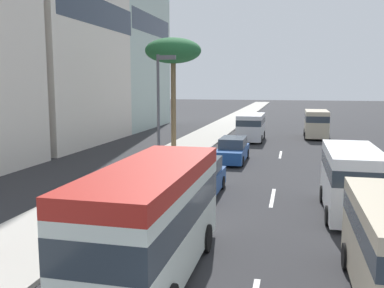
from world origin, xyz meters
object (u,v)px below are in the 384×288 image
object	(u,v)px
palm_tree	(173,52)
minibus_lead	(152,216)
van_second	(352,177)
van_fourth	(251,126)
van_fifth	(316,122)
street_lamp	(161,103)
car_third	(233,150)
car_seventh	(200,178)

from	to	relation	value
palm_tree	minibus_lead	bearing A→B (deg)	-165.74
van_second	van_fourth	size ratio (longest dim) A/B	0.97
van_fourth	van_fifth	distance (m)	6.60
van_fourth	street_lamp	bearing A→B (deg)	-9.25
minibus_lead	van_fourth	distance (m)	27.78
minibus_lead	van_fifth	bearing A→B (deg)	169.68
van_second	street_lamp	size ratio (longest dim) A/B	0.82
van_fifth	street_lamp	size ratio (longest dim) A/B	0.76
van_fifth	van_second	bearing A→B (deg)	-179.73
minibus_lead	car_third	xyz separation A→B (m)	(17.16, 0.27, -0.89)
car_seventh	van_second	bearing A→B (deg)	76.80
van_second	car_third	bearing A→B (deg)	30.49
van_second	van_fourth	world-z (taller)	van_second
van_second	car_seventh	world-z (taller)	van_second
car_third	van_fourth	xyz separation A→B (m)	(10.63, -0.17, 0.62)
minibus_lead	car_third	distance (m)	17.18
van_second	street_lamp	distance (m)	9.67
van_fifth	car_third	bearing A→B (deg)	156.90
minibus_lead	palm_tree	distance (m)	21.47
car_third	car_seventh	world-z (taller)	car_seventh
van_fourth	street_lamp	distance (m)	18.06
car_third	palm_tree	distance (m)	8.66
palm_tree	van_second	bearing A→B (deg)	-140.45
car_third	van_fourth	bearing A→B (deg)	179.06
van_second	street_lamp	world-z (taller)	street_lamp
minibus_lead	car_seventh	xyz separation A→B (m)	(8.39, 0.55, -0.86)
van_second	palm_tree	xyz separation A→B (m)	(13.16, 10.87, 5.84)
minibus_lead	car_seventh	distance (m)	8.46
van_fifth	street_lamp	bearing A→B (deg)	157.57
car_third	minibus_lead	bearing A→B (deg)	0.90
van_fifth	street_lamp	xyz separation A→B (m)	(-20.86, 8.61, 2.62)
car_seventh	street_lamp	distance (m)	4.47
van_fifth	van_fourth	bearing A→B (deg)	119.49
van_fourth	van_fifth	world-z (taller)	van_fifth
van_fourth	van_second	bearing A→B (deg)	15.68
car_seventh	palm_tree	world-z (taller)	palm_tree
van_fifth	car_seventh	xyz separation A→B (m)	(-22.64, 6.20, -0.70)
van_fifth	street_lamp	world-z (taller)	street_lamp
car_third	van_fifth	xyz separation A→B (m)	(13.88, -5.92, 0.73)
car_third	van_fifth	world-z (taller)	van_fifth
car_seventh	palm_tree	distance (m)	14.14
van_second	van_fifth	world-z (taller)	van_second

